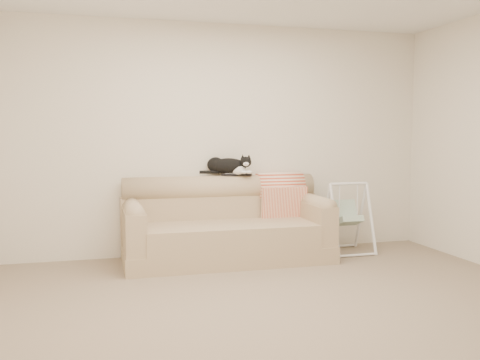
% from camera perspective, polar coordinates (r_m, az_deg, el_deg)
% --- Properties ---
extents(ground_plane, '(5.00, 5.00, 0.00)m').
position_cam_1_polar(ground_plane, '(4.40, 3.79, -13.16)').
color(ground_plane, '#7E6B55').
rests_on(ground_plane, ground).
extents(room_shell, '(5.04, 4.04, 2.60)m').
position_cam_1_polar(room_shell, '(4.18, 3.91, 7.14)').
color(room_shell, beige).
rests_on(room_shell, ground).
extents(sofa, '(2.20, 0.93, 0.90)m').
position_cam_1_polar(sofa, '(5.82, -1.54, -5.10)').
color(sofa, tan).
rests_on(sofa, ground).
extents(remote_a, '(0.19, 0.08, 0.03)m').
position_cam_1_polar(remote_a, '(5.99, -1.15, 0.59)').
color(remote_a, black).
rests_on(remote_a, sofa).
extents(remote_b, '(0.18, 0.11, 0.02)m').
position_cam_1_polar(remote_b, '(6.04, 0.47, 0.60)').
color(remote_b, black).
rests_on(remote_b, sofa).
extents(tuxedo_cat, '(0.59, 0.37, 0.23)m').
position_cam_1_polar(tuxedo_cat, '(6.01, -1.30, 1.54)').
color(tuxedo_cat, black).
rests_on(tuxedo_cat, sofa).
extents(throw_blanket, '(0.53, 0.38, 0.58)m').
position_cam_1_polar(throw_blanket, '(6.18, 4.29, -1.01)').
color(throw_blanket, red).
rests_on(throw_blanket, sofa).
extents(baby_swing, '(0.50, 0.53, 0.82)m').
position_cam_1_polar(baby_swing, '(6.30, 11.43, -3.91)').
color(baby_swing, white).
rests_on(baby_swing, ground).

